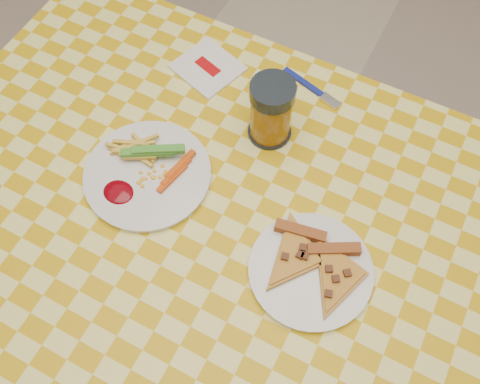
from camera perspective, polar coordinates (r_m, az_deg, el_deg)
name	(u,v)px	position (r m, az deg, el deg)	size (l,w,h in m)	color
ground	(230,321)	(1.72, -1.13, -13.63)	(8.00, 8.00, 0.00)	beige
table	(224,231)	(1.07, -1.75, -4.18)	(1.28, 0.88, 0.76)	white
plate_left	(148,175)	(1.06, -9.81, 1.78)	(0.24, 0.24, 0.01)	silver
plate_right	(310,271)	(0.96, 7.52, -8.34)	(0.22, 0.22, 0.01)	silver
fries_veggies	(147,163)	(1.05, -9.89, 3.08)	(0.18, 0.17, 0.04)	gold
pizza_slices	(315,262)	(0.96, 8.01, -7.38)	(0.25, 0.21, 0.02)	#B37F37
drink_glass	(271,111)	(1.05, 3.34, 8.58)	(0.09, 0.09, 0.14)	black
napkin	(208,67)	(1.21, -3.46, 13.12)	(0.16, 0.16, 0.01)	white
fork	(312,88)	(1.18, 7.68, 10.94)	(0.15, 0.06, 0.01)	navy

